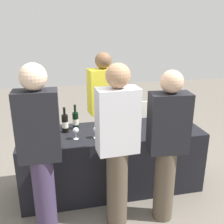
{
  "coord_description": "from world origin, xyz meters",
  "views": [
    {
      "loc": [
        -0.65,
        -2.91,
        2.08
      ],
      "look_at": [
        0.0,
        0.0,
        1.05
      ],
      "focal_mm": 42.04,
      "sensor_mm": 36.0,
      "label": 1
    }
  ],
  "objects_px": {
    "wine_bottle_0": "(45,126)",
    "menu_board": "(139,125)",
    "wine_bottle_3": "(127,116)",
    "wine_glass_4": "(138,125)",
    "wine_bottle_2": "(76,120)",
    "guest_0": "(40,149)",
    "wine_glass_0": "(52,131)",
    "guest_1": "(117,143)",
    "wine_glass_1": "(76,131)",
    "wine_bottle_4": "(135,116)",
    "guest_2": "(167,144)",
    "wine_glass_3": "(108,128)",
    "wine_bottle_6": "(176,113)",
    "ice_bucket": "(179,120)",
    "wine_glass_2": "(96,130)",
    "server_pouring": "(104,107)",
    "wine_bottle_1": "(65,123)",
    "wine_bottle_5": "(166,115)"
  },
  "relations": [
    {
      "from": "wine_bottle_1",
      "to": "guest_0",
      "type": "bearing_deg",
      "value": -109.06
    },
    {
      "from": "wine_bottle_4",
      "to": "wine_glass_4",
      "type": "relative_size",
      "value": 2.38
    },
    {
      "from": "wine_bottle_1",
      "to": "wine_bottle_4",
      "type": "bearing_deg",
      "value": 4.03
    },
    {
      "from": "guest_2",
      "to": "guest_0",
      "type": "bearing_deg",
      "value": -175.41
    },
    {
      "from": "server_pouring",
      "to": "guest_2",
      "type": "xyz_separation_m",
      "value": [
        0.41,
        -1.29,
        -0.02
      ]
    },
    {
      "from": "wine_glass_0",
      "to": "guest_2",
      "type": "xyz_separation_m",
      "value": [
        1.15,
        -0.62,
        0.01
      ]
    },
    {
      "from": "wine_bottle_5",
      "to": "guest_1",
      "type": "height_order",
      "value": "guest_1"
    },
    {
      "from": "wine_glass_1",
      "to": "guest_2",
      "type": "relative_size",
      "value": 0.09
    },
    {
      "from": "wine_bottle_1",
      "to": "wine_glass_3",
      "type": "bearing_deg",
      "value": -26.91
    },
    {
      "from": "guest_0",
      "to": "menu_board",
      "type": "height_order",
      "value": "guest_0"
    },
    {
      "from": "wine_bottle_2",
      "to": "guest_1",
      "type": "bearing_deg",
      "value": -67.26
    },
    {
      "from": "wine_glass_2",
      "to": "wine_glass_4",
      "type": "xyz_separation_m",
      "value": [
        0.53,
        0.07,
        -0.01
      ]
    },
    {
      "from": "wine_glass_2",
      "to": "guest_1",
      "type": "relative_size",
      "value": 0.08
    },
    {
      "from": "wine_bottle_6",
      "to": "menu_board",
      "type": "relative_size",
      "value": 0.4
    },
    {
      "from": "wine_bottle_4",
      "to": "wine_bottle_5",
      "type": "bearing_deg",
      "value": -4.94
    },
    {
      "from": "wine_bottle_4",
      "to": "wine_bottle_6",
      "type": "bearing_deg",
      "value": -3.04
    },
    {
      "from": "wine_bottle_0",
      "to": "guest_1",
      "type": "height_order",
      "value": "guest_1"
    },
    {
      "from": "wine_glass_0",
      "to": "guest_1",
      "type": "height_order",
      "value": "guest_1"
    },
    {
      "from": "wine_bottle_1",
      "to": "server_pouring",
      "type": "bearing_deg",
      "value": 41.9
    },
    {
      "from": "guest_2",
      "to": "wine_glass_3",
      "type": "bearing_deg",
      "value": 139.23
    },
    {
      "from": "wine_bottle_5",
      "to": "wine_glass_1",
      "type": "bearing_deg",
      "value": -167.91
    },
    {
      "from": "wine_bottle_3",
      "to": "wine_bottle_4",
      "type": "relative_size",
      "value": 1.06
    },
    {
      "from": "wine_glass_0",
      "to": "wine_glass_1",
      "type": "height_order",
      "value": "wine_glass_1"
    },
    {
      "from": "wine_bottle_0",
      "to": "menu_board",
      "type": "relative_size",
      "value": 0.39
    },
    {
      "from": "wine_bottle_5",
      "to": "guest_0",
      "type": "distance_m",
      "value": 1.77
    },
    {
      "from": "wine_glass_2",
      "to": "wine_bottle_5",
      "type": "bearing_deg",
      "value": 15.98
    },
    {
      "from": "wine_bottle_5",
      "to": "wine_glass_2",
      "type": "xyz_separation_m",
      "value": [
        -0.98,
        -0.28,
        -0.01
      ]
    },
    {
      "from": "wine_bottle_3",
      "to": "wine_bottle_1",
      "type": "bearing_deg",
      "value": -175.1
    },
    {
      "from": "wine_glass_4",
      "to": "wine_glass_3",
      "type": "bearing_deg",
      "value": -169.94
    },
    {
      "from": "wine_glass_4",
      "to": "wine_glass_0",
      "type": "bearing_deg",
      "value": 178.57
    },
    {
      "from": "wine_bottle_3",
      "to": "wine_glass_4",
      "type": "height_order",
      "value": "wine_bottle_3"
    },
    {
      "from": "wine_glass_3",
      "to": "guest_0",
      "type": "relative_size",
      "value": 0.08
    },
    {
      "from": "wine_bottle_4",
      "to": "wine_bottle_6",
      "type": "relative_size",
      "value": 0.92
    },
    {
      "from": "wine_bottle_6",
      "to": "wine_bottle_0",
      "type": "bearing_deg",
      "value": -178.17
    },
    {
      "from": "wine_bottle_3",
      "to": "wine_glass_4",
      "type": "xyz_separation_m",
      "value": [
        0.07,
        -0.25,
        -0.03
      ]
    },
    {
      "from": "guest_1",
      "to": "guest_0",
      "type": "bearing_deg",
      "value": 178.33
    },
    {
      "from": "wine_bottle_1",
      "to": "wine_glass_2",
      "type": "height_order",
      "value": "wine_bottle_1"
    },
    {
      "from": "wine_glass_4",
      "to": "wine_bottle_3",
      "type": "bearing_deg",
      "value": 106.37
    },
    {
      "from": "wine_glass_4",
      "to": "wine_glass_2",
      "type": "bearing_deg",
      "value": -171.9
    },
    {
      "from": "wine_bottle_4",
      "to": "wine_bottle_5",
      "type": "height_order",
      "value": "wine_bottle_5"
    },
    {
      "from": "wine_bottle_1",
      "to": "wine_glass_0",
      "type": "relative_size",
      "value": 2.43
    },
    {
      "from": "wine_glass_3",
      "to": "server_pouring",
      "type": "relative_size",
      "value": 0.09
    },
    {
      "from": "wine_bottle_3",
      "to": "ice_bucket",
      "type": "xyz_separation_m",
      "value": [
        0.64,
        -0.2,
        -0.04
      ]
    },
    {
      "from": "wine_bottle_6",
      "to": "wine_glass_0",
      "type": "relative_size",
      "value": 2.57
    },
    {
      "from": "wine_glass_0",
      "to": "guest_2",
      "type": "distance_m",
      "value": 1.31
    },
    {
      "from": "wine_glass_0",
      "to": "wine_glass_1",
      "type": "bearing_deg",
      "value": -16.46
    },
    {
      "from": "wine_bottle_6",
      "to": "ice_bucket",
      "type": "xyz_separation_m",
      "value": [
        -0.04,
        -0.16,
        -0.04
      ]
    },
    {
      "from": "wine_bottle_2",
      "to": "menu_board",
      "type": "relative_size",
      "value": 0.38
    },
    {
      "from": "wine_bottle_0",
      "to": "server_pouring",
      "type": "distance_m",
      "value": 0.97
    },
    {
      "from": "wine_bottle_2",
      "to": "wine_bottle_4",
      "type": "relative_size",
      "value": 1.03
    }
  ]
}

